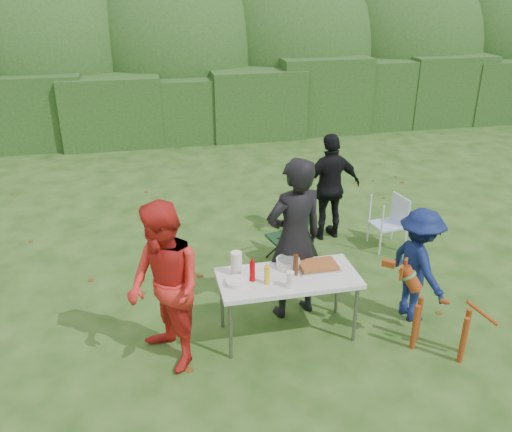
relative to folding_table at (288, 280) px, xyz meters
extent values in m
plane|color=#1E4211|center=(-0.29, 0.11, -0.69)|extent=(80.00, 80.00, 0.00)
cube|color=#23471C|center=(-0.29, 8.11, 0.16)|extent=(22.00, 1.40, 1.70)
ellipsoid|color=#3D6628|center=(-0.29, 9.71, 0.91)|extent=(20.00, 2.60, 3.20)
cube|color=silver|center=(0.00, 0.00, 0.03)|extent=(1.50, 0.70, 0.05)
cylinder|color=slate|center=(-0.68, -0.28, -0.34)|extent=(0.04, 0.04, 0.69)
cylinder|color=slate|center=(0.68, -0.28, -0.34)|extent=(0.04, 0.04, 0.69)
cylinder|color=slate|center=(-0.68, 0.28, -0.34)|extent=(0.04, 0.04, 0.69)
cylinder|color=slate|center=(0.68, 0.28, -0.34)|extent=(0.04, 0.04, 0.69)
imported|color=black|center=(0.18, 0.40, 0.27)|extent=(0.79, 0.61, 1.92)
imported|color=red|center=(-1.31, -0.20, 0.20)|extent=(0.96, 1.06, 1.77)
imported|color=black|center=(1.26, 2.23, 0.12)|extent=(0.98, 0.50, 1.61)
imported|color=#0F1B4D|center=(1.52, 0.01, -0.01)|extent=(0.61, 0.93, 1.36)
cube|color=#B7B7BA|center=(0.37, 0.11, 0.06)|extent=(0.45, 0.30, 0.02)
cube|color=#A45927|center=(0.37, 0.11, 0.09)|extent=(0.40, 0.26, 0.04)
cylinder|color=yellow|center=(-0.26, -0.10, 0.15)|extent=(0.06, 0.06, 0.20)
cylinder|color=#B30004|center=(-0.39, -0.01, 0.16)|extent=(0.06, 0.06, 0.22)
cylinder|color=#47230F|center=(0.08, 0.01, 0.17)|extent=(0.06, 0.06, 0.24)
cylinder|color=white|center=(-0.53, 0.16, 0.18)|extent=(0.12, 0.12, 0.26)
cylinder|color=white|center=(-0.04, -0.22, 0.14)|extent=(0.08, 0.08, 0.18)
cylinder|color=silver|center=(0.05, 0.19, 0.10)|extent=(0.26, 0.26, 0.10)
cylinder|color=white|center=(-0.56, -0.04, 0.08)|extent=(0.24, 0.24, 0.05)
camera|label=1|loc=(-1.41, -4.80, 3.00)|focal=38.00mm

